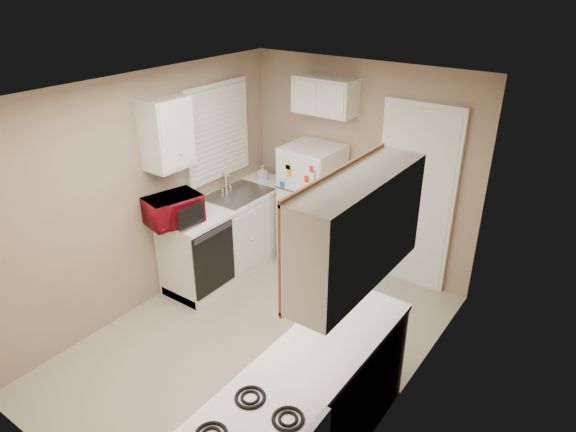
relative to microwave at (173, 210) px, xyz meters
The scene contains 18 objects.
floor 1.56m from the microwave, ahead, with size 3.80×3.80×0.00m, color #BCB799.
ceiling 1.78m from the microwave, ahead, with size 3.80×3.80×0.00m, color white.
wall_left 0.31m from the microwave, 155.44° to the right, with size 3.80×3.80×0.00m, color gray.
wall_right 2.56m from the microwave, ahead, with size 3.80×3.80×0.00m, color gray.
wall_back 2.13m from the microwave, 57.22° to the left, with size 2.80×2.80×0.00m, color gray.
wall_front 2.32m from the microwave, 60.28° to the right, with size 2.80×2.80×0.00m, color gray.
left_counter 0.99m from the microwave, 86.36° to the left, with size 0.60×1.80×0.90m, color silver.
dishwasher 0.68m from the microwave, 28.65° to the left, with size 0.03×0.58×0.72m, color black.
sink 0.96m from the microwave, 86.94° to the left, with size 0.54×0.74×0.16m, color gray.
microwave is the anchor object (origin of this frame).
soap_bottle 1.46m from the microwave, 90.00° to the left, with size 0.08×0.08×0.19m, color white.
window_blinds 1.11m from the microwave, 102.65° to the left, with size 0.10×0.98×1.08m, color silver.
upper_cabinet_left 0.76m from the microwave, 133.39° to the left, with size 0.30×0.45×0.70m, color silver.
refrigerator 1.67m from the microwave, 64.00° to the left, with size 0.60×0.58×1.46m, color silver.
cabinet_over_fridge 2.03m from the microwave, 65.37° to the left, with size 0.70×0.30×0.40m, color silver.
interior_door 2.54m from the microwave, 43.34° to the left, with size 0.86×0.06×2.08m, color silver.
right_counter 2.50m from the microwave, 22.11° to the right, with size 0.60×2.00×0.90m, color silver.
upper_cabinet_right 2.59m from the microwave, 14.36° to the right, with size 0.30×1.20×0.70m, color silver.
Camera 1 is at (2.53, -3.02, 3.25)m, focal length 32.00 mm.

